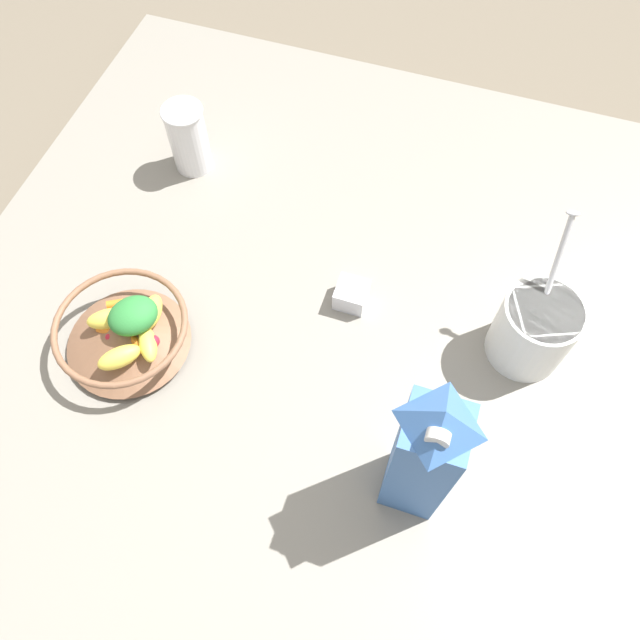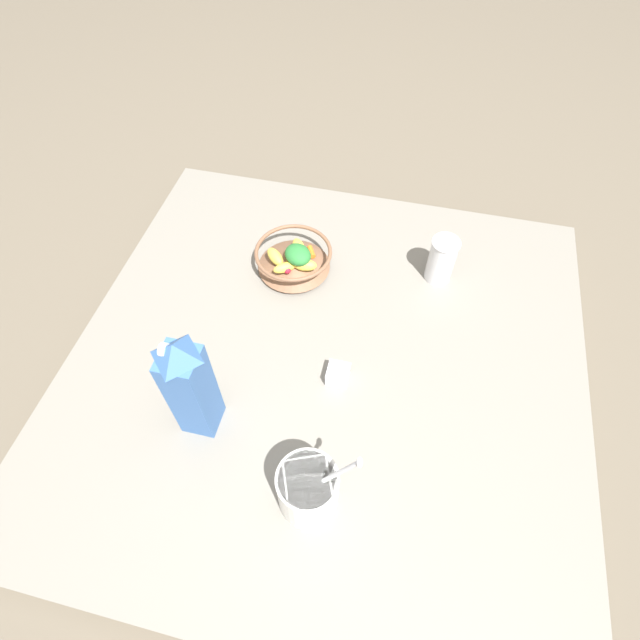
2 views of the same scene
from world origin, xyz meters
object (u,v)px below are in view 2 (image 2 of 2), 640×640
fruit_bowl (294,258)px  spice_jar (338,375)px  milk_carton (190,386)px  drinking_cup (442,259)px  yogurt_tub (308,488)px

fruit_bowl → spice_jar: fruit_bowl is taller
spice_jar → milk_carton: bearing=-57.9°
milk_carton → spice_jar: 0.33m
fruit_bowl → drinking_cup: size_ratio=1.55×
milk_carton → yogurt_tub: milk_carton is taller
yogurt_tub → milk_carton: bearing=-113.5°
milk_carton → drinking_cup: size_ratio=2.26×
yogurt_tub → spice_jar: size_ratio=4.73×
drinking_cup → milk_carton: bearing=-40.8°
yogurt_tub → spice_jar: bearing=-179.8°
drinking_cup → spice_jar: bearing=-27.9°
fruit_bowl → yogurt_tub: yogurt_tub is taller
yogurt_tub → spice_jar: 0.28m
fruit_bowl → drinking_cup: (-0.06, 0.37, 0.03)m
milk_carton → drinking_cup: bearing=139.2°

